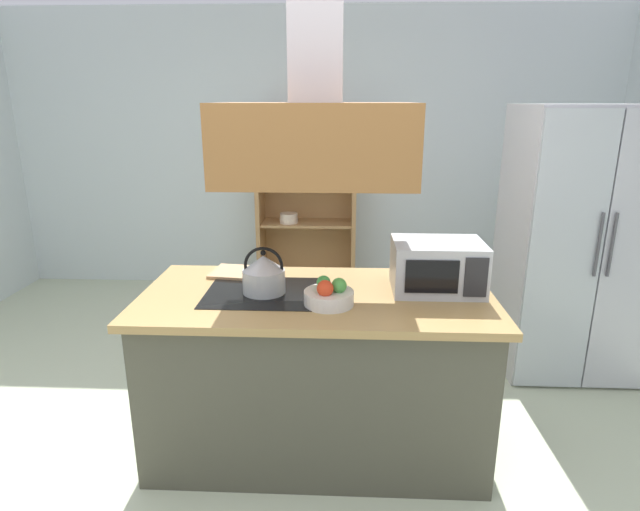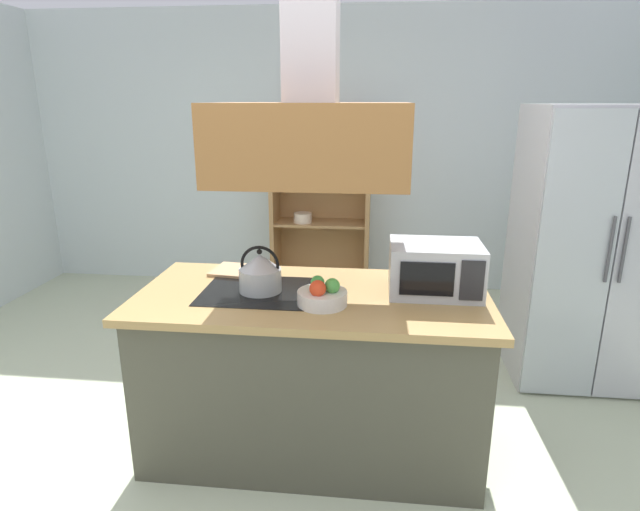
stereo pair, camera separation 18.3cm
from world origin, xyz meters
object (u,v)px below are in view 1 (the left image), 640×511
object	(u,v)px
dish_cabinet	(307,215)
microwave	(437,266)
kettle	(264,274)
cutting_board	(242,273)
fruit_bowl	(329,295)
refrigerator	(576,243)

from	to	relation	value
dish_cabinet	microwave	distance (m)	2.59
kettle	cutting_board	world-z (taller)	kettle
microwave	fruit_bowl	world-z (taller)	microwave
kettle	microwave	size ratio (longest dim) A/B	0.53
microwave	kettle	bearing A→B (deg)	-174.54
kettle	cutting_board	size ratio (longest dim) A/B	0.71
refrigerator	kettle	xyz separation A→B (m)	(-2.00, -1.02, 0.09)
refrigerator	dish_cabinet	distance (m)	2.47
kettle	fruit_bowl	distance (m)	0.37
dish_cabinet	kettle	world-z (taller)	dish_cabinet
kettle	fruit_bowl	size ratio (longest dim) A/B	1.00
cutting_board	fruit_bowl	bearing A→B (deg)	-41.02
refrigerator	fruit_bowl	xyz separation A→B (m)	(-1.66, -1.17, 0.04)
cutting_board	kettle	bearing A→B (deg)	-59.86
microwave	dish_cabinet	bearing A→B (deg)	109.28
dish_cabinet	cutting_board	xyz separation A→B (m)	(-0.21, -2.23, 0.14)
refrigerator	dish_cabinet	world-z (taller)	refrigerator
refrigerator	cutting_board	world-z (taller)	refrigerator
kettle	cutting_board	bearing A→B (deg)	120.14
refrigerator	kettle	distance (m)	2.25
refrigerator	cutting_board	size ratio (longest dim) A/B	5.38
dish_cabinet	cutting_board	distance (m)	2.24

